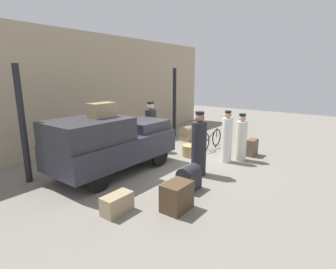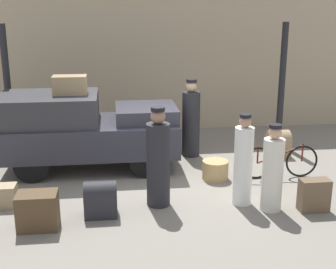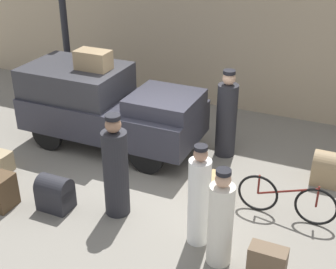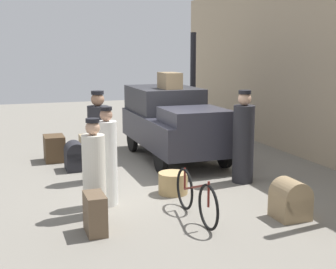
% 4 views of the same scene
% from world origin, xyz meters
% --- Properties ---
extents(ground_plane, '(30.00, 30.00, 0.00)m').
position_xyz_m(ground_plane, '(0.00, 0.00, 0.00)').
color(ground_plane, gray).
extents(station_building_facade, '(16.00, 0.15, 4.50)m').
position_xyz_m(station_building_facade, '(0.00, 4.08, 2.25)').
color(station_building_facade, tan).
rests_on(station_building_facade, ground).
extents(canopy_pillar_left, '(0.17, 0.17, 3.16)m').
position_xyz_m(canopy_pillar_left, '(-3.44, 2.24, 1.58)').
color(canopy_pillar_left, black).
rests_on(canopy_pillar_left, ground).
extents(truck, '(3.87, 1.71, 1.72)m').
position_xyz_m(truck, '(-1.61, 0.96, 0.95)').
color(truck, black).
rests_on(truck, ground).
extents(bicycle, '(1.69, 0.04, 0.76)m').
position_xyz_m(bicycle, '(2.56, -0.15, 0.36)').
color(bicycle, black).
rests_on(bicycle, ground).
extents(wicker_basket, '(0.55, 0.55, 0.40)m').
position_xyz_m(wicker_basket, '(1.19, -0.04, 0.20)').
color(wicker_basket, tan).
rests_on(wicker_basket, ground).
extents(porter_standing_middle, '(0.38, 0.38, 1.61)m').
position_xyz_m(porter_standing_middle, '(1.87, -1.65, 0.73)').
color(porter_standing_middle, silver).
rests_on(porter_standing_middle, ground).
extents(porter_carrying_trunk, '(0.43, 0.43, 1.89)m').
position_xyz_m(porter_carrying_trunk, '(0.92, 1.57, 0.86)').
color(porter_carrying_trunk, '#232328').
rests_on(porter_carrying_trunk, ground).
extents(porter_lifting_near_truck, '(0.43, 0.43, 1.87)m').
position_xyz_m(porter_lifting_near_truck, '(-0.15, -1.19, 0.85)').
color(porter_lifting_near_truck, '#232328').
rests_on(porter_lifting_near_truck, ground).
extents(conductor_in_dark_uniform, '(0.35, 0.35, 1.73)m').
position_xyz_m(conductor_in_dark_uniform, '(1.41, -1.34, 0.80)').
color(conductor_in_dark_uniform, white).
rests_on(conductor_in_dark_uniform, ground).
extents(trunk_umber_medium, '(0.51, 0.52, 0.64)m').
position_xyz_m(trunk_umber_medium, '(3.04, 1.30, 0.30)').
color(trunk_umber_medium, '#937A56').
rests_on(trunk_umber_medium, ground).
extents(suitcase_small_leather, '(0.53, 0.28, 0.60)m').
position_xyz_m(suitcase_small_leather, '(2.62, -1.79, 0.30)').
color(suitcase_small_leather, brown).
rests_on(suitcase_small_leather, ground).
extents(trunk_barrel_dark, '(0.57, 0.44, 0.64)m').
position_xyz_m(trunk_barrel_dark, '(-1.20, -1.53, 0.32)').
color(trunk_barrel_dark, '#232328').
rests_on(trunk_barrel_dark, ground).
extents(trunk_on_truck_roof, '(0.73, 0.43, 0.40)m').
position_xyz_m(trunk_on_truck_roof, '(-1.85, 0.96, 1.92)').
color(trunk_on_truck_roof, '#937A56').
rests_on(trunk_on_truck_roof, truck).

